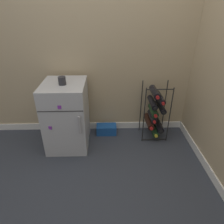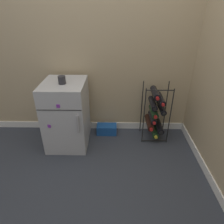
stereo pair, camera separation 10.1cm
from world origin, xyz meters
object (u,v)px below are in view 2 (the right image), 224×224
object	(u,v)px
mini_fridge	(67,114)
soda_box	(107,129)
wine_rack	(155,113)
fridge_top_cup	(62,80)

from	to	relation	value
mini_fridge	soda_box	world-z (taller)	mini_fridge
mini_fridge	wine_rack	xyz separation A→B (m)	(1.05, 0.12, -0.04)
wine_rack	fridge_top_cup	distance (m)	1.17
soda_box	fridge_top_cup	size ratio (longest dim) A/B	3.07
soda_box	fridge_top_cup	bearing A→B (deg)	-153.12
mini_fridge	soda_box	bearing A→B (deg)	22.71
mini_fridge	fridge_top_cup	bearing A→B (deg)	-85.72
soda_box	mini_fridge	bearing A→B (deg)	-157.29
mini_fridge	soda_box	xyz separation A→B (m)	(0.45, 0.19, -0.33)
wine_rack	fridge_top_cup	size ratio (longest dim) A/B	8.50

